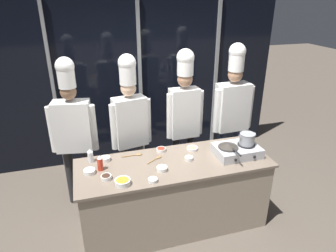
# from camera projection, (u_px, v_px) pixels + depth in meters

# --- Properties ---
(ground_plane) EXTENTS (24.00, 24.00, 0.00)m
(ground_plane) POSITION_uv_depth(u_px,v_px,m) (174.00, 222.00, 3.81)
(ground_plane) COLOR brown
(window_wall_back) EXTENTS (4.73, 0.09, 2.70)m
(window_wall_back) POSITION_uv_depth(u_px,v_px,m) (140.00, 81.00, 4.91)
(window_wall_back) COLOR black
(window_wall_back) RESTS_ON ground_plane
(demo_counter) EXTENTS (2.24, 0.81, 0.89)m
(demo_counter) POSITION_uv_depth(u_px,v_px,m) (174.00, 194.00, 3.63)
(demo_counter) COLOR gray
(demo_counter) RESTS_ON ground_plane
(portable_stove) EXTENTS (0.52, 0.40, 0.12)m
(portable_stove) POSITION_uv_depth(u_px,v_px,m) (237.00, 150.00, 3.58)
(portable_stove) COLOR #B2B5BA
(portable_stove) RESTS_ON demo_counter
(frying_pan) EXTENTS (0.24, 0.42, 0.05)m
(frying_pan) POSITION_uv_depth(u_px,v_px,m) (228.00, 145.00, 3.51)
(frying_pan) COLOR #38332D
(frying_pan) RESTS_ON portable_stove
(stock_pot) EXTENTS (0.21, 0.18, 0.14)m
(stock_pot) POSITION_uv_depth(u_px,v_px,m) (247.00, 139.00, 3.56)
(stock_pot) COLOR #93969B
(stock_pot) RESTS_ON portable_stove
(squeeze_bottle_clear) EXTENTS (0.07, 0.07, 0.17)m
(squeeze_bottle_clear) POSITION_uv_depth(u_px,v_px,m) (90.00, 156.00, 3.42)
(squeeze_bottle_clear) COLOR white
(squeeze_bottle_clear) RESTS_ON demo_counter
(squeeze_bottle_chili) EXTENTS (0.06, 0.06, 0.18)m
(squeeze_bottle_chili) POSITION_uv_depth(u_px,v_px,m) (100.00, 163.00, 3.26)
(squeeze_bottle_chili) COLOR red
(squeeze_bottle_chili) RESTS_ON demo_counter
(prep_bowl_noodles) EXTENTS (0.13, 0.13, 0.05)m
(prep_bowl_noodles) POSITION_uv_depth(u_px,v_px,m) (89.00, 171.00, 3.22)
(prep_bowl_noodles) COLOR white
(prep_bowl_noodles) RESTS_ON demo_counter
(prep_bowl_carrots) EXTENTS (0.16, 0.16, 0.06)m
(prep_bowl_carrots) POSITION_uv_depth(u_px,v_px,m) (123.00, 182.00, 3.03)
(prep_bowl_carrots) COLOR white
(prep_bowl_carrots) RESTS_ON demo_counter
(prep_bowl_ginger) EXTENTS (0.12, 0.12, 0.05)m
(prep_bowl_ginger) POSITION_uv_depth(u_px,v_px,m) (162.00, 168.00, 3.27)
(prep_bowl_ginger) COLOR white
(prep_bowl_ginger) RESTS_ON demo_counter
(prep_bowl_bean_sprouts) EXTENTS (0.10, 0.10, 0.04)m
(prep_bowl_bean_sprouts) POSITION_uv_depth(u_px,v_px,m) (153.00, 180.00, 3.08)
(prep_bowl_bean_sprouts) COLOR white
(prep_bowl_bean_sprouts) RESTS_ON demo_counter
(prep_bowl_chili_flakes) EXTENTS (0.12, 0.12, 0.04)m
(prep_bowl_chili_flakes) POSITION_uv_depth(u_px,v_px,m) (161.00, 149.00, 3.68)
(prep_bowl_chili_flakes) COLOR white
(prep_bowl_chili_flakes) RESTS_ON demo_counter
(prep_bowl_mushrooms) EXTENTS (0.14, 0.14, 0.03)m
(prep_bowl_mushrooms) POSITION_uv_depth(u_px,v_px,m) (192.00, 148.00, 3.71)
(prep_bowl_mushrooms) COLOR white
(prep_bowl_mushrooms) RESTS_ON demo_counter
(prep_bowl_soy_glaze) EXTENTS (0.11, 0.11, 0.05)m
(prep_bowl_soy_glaze) POSITION_uv_depth(u_px,v_px,m) (106.00, 177.00, 3.12)
(prep_bowl_soy_glaze) COLOR white
(prep_bowl_soy_glaze) RESTS_ON demo_counter
(prep_bowl_chicken) EXTENTS (0.10, 0.10, 0.04)m
(prep_bowl_chicken) POSITION_uv_depth(u_px,v_px,m) (189.00, 158.00, 3.48)
(prep_bowl_chicken) COLOR white
(prep_bowl_chicken) RESTS_ON demo_counter
(prep_bowl_rice) EXTENTS (0.11, 0.11, 0.05)m
(prep_bowl_rice) POSITION_uv_depth(u_px,v_px,m) (105.00, 159.00, 3.47)
(prep_bowl_rice) COLOR white
(prep_bowl_rice) RESTS_ON demo_counter
(serving_spoon_slotted) EXTENTS (0.21, 0.15, 0.02)m
(serving_spoon_slotted) POSITION_uv_depth(u_px,v_px,m) (157.00, 158.00, 3.51)
(serving_spoon_slotted) COLOR olive
(serving_spoon_slotted) RESTS_ON demo_counter
(serving_spoon_solid) EXTENTS (0.25, 0.05, 0.02)m
(serving_spoon_solid) POSITION_uv_depth(u_px,v_px,m) (136.00, 155.00, 3.59)
(serving_spoon_solid) COLOR olive
(serving_spoon_solid) RESTS_ON demo_counter
(chef_head) EXTENTS (0.58, 0.31, 2.01)m
(chef_head) POSITION_uv_depth(u_px,v_px,m) (73.00, 125.00, 3.75)
(chef_head) COLOR #232326
(chef_head) RESTS_ON ground_plane
(chef_sous) EXTENTS (0.54, 0.29, 2.02)m
(chef_sous) POSITION_uv_depth(u_px,v_px,m) (130.00, 119.00, 3.87)
(chef_sous) COLOR #4C4C51
(chef_sous) RESTS_ON ground_plane
(chef_line) EXTENTS (0.52, 0.23, 2.04)m
(chef_line) POSITION_uv_depth(u_px,v_px,m) (184.00, 110.00, 4.04)
(chef_line) COLOR #232326
(chef_line) RESTS_ON ground_plane
(chef_pastry) EXTENTS (0.61, 0.26, 2.08)m
(chef_pastry) POSITION_uv_depth(u_px,v_px,m) (232.00, 106.00, 4.26)
(chef_pastry) COLOR #2D3856
(chef_pastry) RESTS_ON ground_plane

